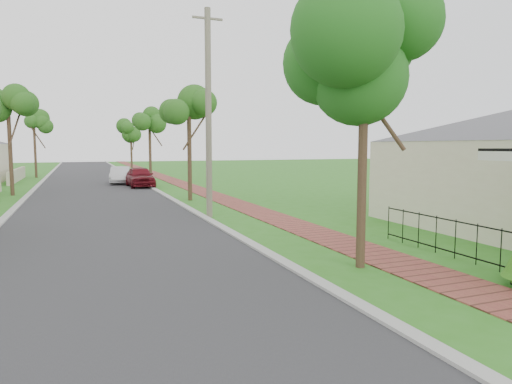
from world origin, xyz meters
TOP-DOWN VIEW (x-y plane):
  - ground at (0.00, 0.00)m, footprint 160.00×160.00m
  - road at (-3.00, 20.00)m, footprint 7.00×120.00m
  - kerb_right at (0.65, 20.00)m, footprint 0.30×120.00m
  - kerb_left at (-6.65, 20.00)m, footprint 0.30×120.00m
  - sidewalk at (3.25, 20.00)m, footprint 1.50×120.00m
  - picket_fence at (4.90, -0.00)m, footprint 0.03×8.02m
  - street_trees at (-2.87, 26.84)m, footprint 10.70×37.65m
  - parked_car_red at (0.05, 25.01)m, footprint 1.77×4.17m
  - parked_car_white at (-1.00, 28.35)m, footprint 1.87×4.00m
  - near_tree at (2.20, 1.50)m, footprint 2.34×2.34m
  - utility_pole at (0.95, 10.20)m, footprint 1.20×0.24m

SIDE VIEW (x-z plane):
  - ground at x=0.00m, z-range 0.00..0.00m
  - road at x=-3.00m, z-range -0.01..0.01m
  - kerb_right at x=0.65m, z-range -0.05..0.05m
  - kerb_left at x=-6.65m, z-range -0.05..0.05m
  - sidewalk at x=3.25m, z-range -0.01..0.01m
  - picket_fence at x=4.90m, z-range 0.03..1.03m
  - parked_car_white at x=-1.00m, z-range 0.00..1.27m
  - parked_car_red at x=0.05m, z-range 0.00..1.40m
  - utility_pole at x=0.95m, z-range 0.06..8.19m
  - street_trees at x=-2.87m, z-range 1.59..7.48m
  - near_tree at x=2.20m, z-range 1.79..7.81m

